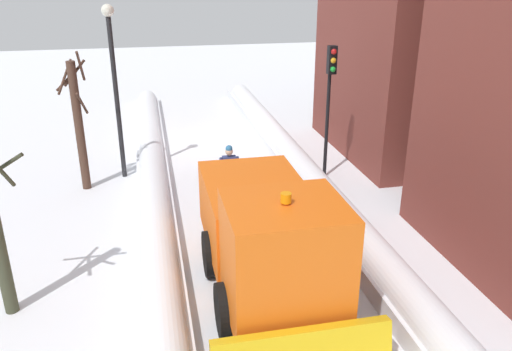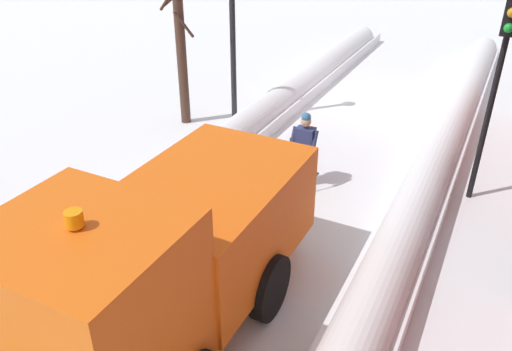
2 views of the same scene
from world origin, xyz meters
TOP-DOWN VIEW (x-y plane):
  - ground_plane at (0.00, 10.00)m, footprint 80.00×80.00m
  - snowbank_left at (-2.52, 10.00)m, footprint 1.10×36.00m
  - snowbank_right at (2.52, 10.00)m, footprint 1.10×36.00m
  - plow_truck at (0.19, 10.92)m, footprint 3.20×5.98m
  - skier at (0.16, 5.63)m, footprint 0.62×1.80m
  - traffic_light_pole at (-3.42, 4.55)m, footprint 0.28×0.42m
  - street_lamp at (3.51, 2.94)m, footprint 0.40×0.40m
  - bare_tree_near at (4.71, 3.74)m, footprint 0.99×1.00m

SIDE VIEW (x-z plane):
  - ground_plane at x=0.00m, z-range 0.00..0.00m
  - snowbank_right at x=2.52m, z-range -0.13..0.77m
  - snowbank_left at x=-2.52m, z-range -0.08..0.85m
  - skier at x=0.16m, z-range 0.10..1.91m
  - plow_truck at x=0.19m, z-range -0.08..3.04m
  - bare_tree_near at x=4.71m, z-range -0.02..4.55m
  - traffic_light_pole at x=-3.42m, z-range 0.91..5.47m
  - street_lamp at x=3.51m, z-range 0.72..6.54m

